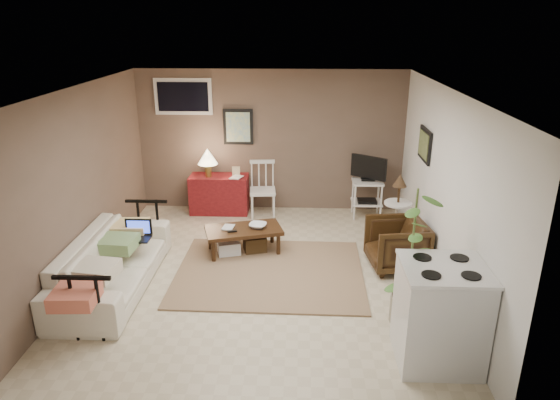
{
  "coord_description": "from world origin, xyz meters",
  "views": [
    {
      "loc": [
        0.49,
        -5.78,
        3.17
      ],
      "look_at": [
        0.24,
        0.35,
        0.93
      ],
      "focal_mm": 32.0,
      "sensor_mm": 36.0,
      "label": 1
    }
  ],
  "objects_px": {
    "coffee_table": "(243,238)",
    "sofa": "(111,255)",
    "spindle_chair": "(263,191)",
    "stove": "(440,314)",
    "armchair": "(397,242)",
    "potted_plant": "(412,253)",
    "side_table": "(398,201)",
    "red_console": "(218,191)",
    "tv_stand": "(368,185)"
  },
  "relations": [
    {
      "from": "side_table",
      "to": "potted_plant",
      "type": "distance_m",
      "value": 2.09
    },
    {
      "from": "coffee_table",
      "to": "stove",
      "type": "bearing_deg",
      "value": -46.8
    },
    {
      "from": "sofa",
      "to": "potted_plant",
      "type": "distance_m",
      "value": 3.57
    },
    {
      "from": "tv_stand",
      "to": "armchair",
      "type": "bearing_deg",
      "value": -84.68
    },
    {
      "from": "tv_stand",
      "to": "sofa",
      "type": "bearing_deg",
      "value": -143.86
    },
    {
      "from": "tv_stand",
      "to": "armchair",
      "type": "relative_size",
      "value": 1.44
    },
    {
      "from": "armchair",
      "to": "red_console",
      "type": "bearing_deg",
      "value": -133.4
    },
    {
      "from": "sofa",
      "to": "red_console",
      "type": "distance_m",
      "value": 2.75
    },
    {
      "from": "side_table",
      "to": "potted_plant",
      "type": "height_order",
      "value": "potted_plant"
    },
    {
      "from": "red_console",
      "to": "potted_plant",
      "type": "height_order",
      "value": "potted_plant"
    },
    {
      "from": "spindle_chair",
      "to": "potted_plant",
      "type": "relative_size",
      "value": 0.59
    },
    {
      "from": "potted_plant",
      "to": "armchair",
      "type": "bearing_deg",
      "value": 85.16
    },
    {
      "from": "stove",
      "to": "sofa",
      "type": "bearing_deg",
      "value": 160.91
    },
    {
      "from": "coffee_table",
      "to": "sofa",
      "type": "bearing_deg",
      "value": -145.83
    },
    {
      "from": "side_table",
      "to": "stove",
      "type": "xyz_separation_m",
      "value": [
        -0.08,
        -2.71,
        -0.15
      ]
    },
    {
      "from": "red_console",
      "to": "potted_plant",
      "type": "xyz_separation_m",
      "value": [
        2.58,
        -3.22,
        0.45
      ]
    },
    {
      "from": "sofa",
      "to": "spindle_chair",
      "type": "xyz_separation_m",
      "value": [
        1.68,
        2.48,
        -0.0
      ]
    },
    {
      "from": "sofa",
      "to": "red_console",
      "type": "xyz_separation_m",
      "value": [
        0.91,
        2.6,
        -0.05
      ]
    },
    {
      "from": "coffee_table",
      "to": "potted_plant",
      "type": "height_order",
      "value": "potted_plant"
    },
    {
      "from": "spindle_chair",
      "to": "armchair",
      "type": "distance_m",
      "value": 2.64
    },
    {
      "from": "sofa",
      "to": "side_table",
      "type": "relative_size",
      "value": 2.1
    },
    {
      "from": "sofa",
      "to": "tv_stand",
      "type": "bearing_deg",
      "value": -53.86
    },
    {
      "from": "side_table",
      "to": "potted_plant",
      "type": "bearing_deg",
      "value": -96.81
    },
    {
      "from": "spindle_chair",
      "to": "stove",
      "type": "height_order",
      "value": "stove"
    },
    {
      "from": "side_table",
      "to": "sofa",
      "type": "bearing_deg",
      "value": -158.82
    },
    {
      "from": "tv_stand",
      "to": "coffee_table",
      "type": "bearing_deg",
      "value": -142.39
    },
    {
      "from": "sofa",
      "to": "potted_plant",
      "type": "xyz_separation_m",
      "value": [
        3.49,
        -0.62,
        0.4
      ]
    },
    {
      "from": "coffee_table",
      "to": "stove",
      "type": "distance_m",
      "value": 3.15
    },
    {
      "from": "armchair",
      "to": "potted_plant",
      "type": "distance_m",
      "value": 1.38
    },
    {
      "from": "tv_stand",
      "to": "armchair",
      "type": "height_order",
      "value": "tv_stand"
    },
    {
      "from": "sofa",
      "to": "spindle_chair",
      "type": "bearing_deg",
      "value": -34.07
    },
    {
      "from": "tv_stand",
      "to": "potted_plant",
      "type": "relative_size",
      "value": 0.67
    },
    {
      "from": "red_console",
      "to": "side_table",
      "type": "relative_size",
      "value": 1.06
    },
    {
      "from": "armchair",
      "to": "sofa",
      "type": "bearing_deg",
      "value": -87.23
    },
    {
      "from": "red_console",
      "to": "side_table",
      "type": "distance_m",
      "value": 3.06
    },
    {
      "from": "red_console",
      "to": "potted_plant",
      "type": "bearing_deg",
      "value": -51.29
    },
    {
      "from": "spindle_chair",
      "to": "tv_stand",
      "type": "bearing_deg",
      "value": 0.7
    },
    {
      "from": "side_table",
      "to": "armchair",
      "type": "relative_size",
      "value": 1.47
    },
    {
      "from": "coffee_table",
      "to": "spindle_chair",
      "type": "distance_m",
      "value": 1.48
    },
    {
      "from": "tv_stand",
      "to": "side_table",
      "type": "height_order",
      "value": "side_table"
    },
    {
      "from": "side_table",
      "to": "stove",
      "type": "bearing_deg",
      "value": -91.76
    },
    {
      "from": "stove",
      "to": "side_table",
      "type": "bearing_deg",
      "value": 88.24
    },
    {
      "from": "coffee_table",
      "to": "potted_plant",
      "type": "bearing_deg",
      "value": -39.67
    },
    {
      "from": "tv_stand",
      "to": "spindle_chair",
      "type": "bearing_deg",
      "value": -179.3
    },
    {
      "from": "sofa",
      "to": "spindle_chair",
      "type": "height_order",
      "value": "spindle_chair"
    },
    {
      "from": "sofa",
      "to": "tv_stand",
      "type": "xyz_separation_m",
      "value": [
        3.43,
        2.5,
        0.12
      ]
    },
    {
      "from": "spindle_chair",
      "to": "potted_plant",
      "type": "bearing_deg",
      "value": -59.75
    },
    {
      "from": "coffee_table",
      "to": "red_console",
      "type": "distance_m",
      "value": 1.69
    },
    {
      "from": "spindle_chair",
      "to": "armchair",
      "type": "xyz_separation_m",
      "value": [
        1.92,
        -1.81,
        -0.07
      ]
    },
    {
      "from": "coffee_table",
      "to": "tv_stand",
      "type": "relative_size",
      "value": 1.11
    }
  ]
}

